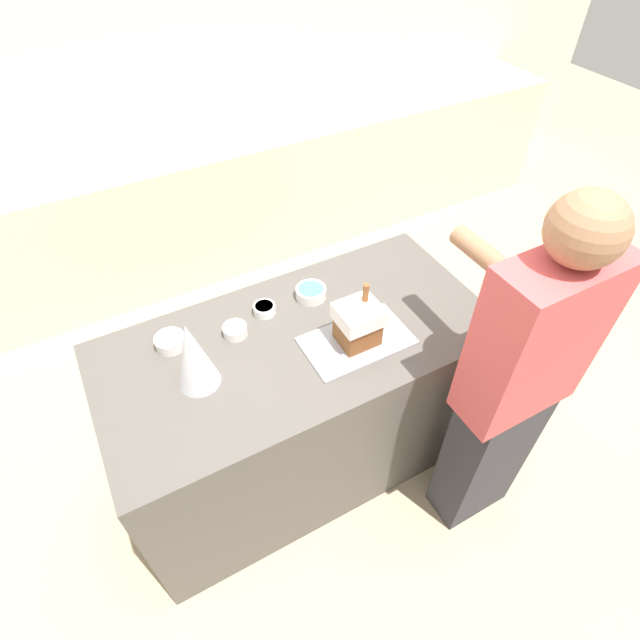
# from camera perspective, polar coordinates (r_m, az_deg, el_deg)

# --- Properties ---
(ground_plane) EXTENTS (12.00, 12.00, 0.00)m
(ground_plane) POSITION_cam_1_polar(r_m,az_deg,el_deg) (2.76, -1.92, -14.83)
(ground_plane) COLOR tan
(wall_back) EXTENTS (8.00, 0.05, 2.60)m
(wall_back) POSITION_cam_1_polar(r_m,az_deg,el_deg) (3.62, -19.87, 25.36)
(wall_back) COLOR beige
(wall_back) RESTS_ON ground_plane
(back_cabinet_block) EXTENTS (6.00, 0.60, 0.92)m
(back_cabinet_block) POSITION_cam_1_polar(r_m,az_deg,el_deg) (3.68, -15.42, 11.84)
(back_cabinet_block) COLOR beige
(back_cabinet_block) RESTS_ON ground_plane
(kitchen_island) EXTENTS (1.63, 0.80, 0.89)m
(kitchen_island) POSITION_cam_1_polar(r_m,az_deg,el_deg) (2.39, -2.17, -9.45)
(kitchen_island) COLOR #514C47
(kitchen_island) RESTS_ON ground_plane
(baking_tray) EXTENTS (0.44, 0.26, 0.01)m
(baking_tray) POSITION_cam_1_polar(r_m,az_deg,el_deg) (2.03, 4.21, -2.35)
(baking_tray) COLOR #9E9EA8
(baking_tray) RESTS_ON kitchen_island
(gingerbread_house) EXTENTS (0.17, 0.15, 0.26)m
(gingerbread_house) POSITION_cam_1_polar(r_m,az_deg,el_deg) (1.96, 4.37, -0.36)
(gingerbread_house) COLOR brown
(gingerbread_house) RESTS_ON baking_tray
(decorative_tree) EXTENTS (0.16, 0.16, 0.30)m
(decorative_tree) POSITION_cam_1_polar(r_m,az_deg,el_deg) (1.84, -14.33, -3.88)
(decorative_tree) COLOR silver
(decorative_tree) RESTS_ON kitchen_island
(candy_bowl_behind_tray) EXTENTS (0.14, 0.14, 0.05)m
(candy_bowl_behind_tray) POSITION_cam_1_polar(r_m,az_deg,el_deg) (2.20, -1.04, 3.20)
(candy_bowl_behind_tray) COLOR white
(candy_bowl_behind_tray) RESTS_ON kitchen_island
(candy_bowl_near_tray_left) EXTENTS (0.12, 0.12, 0.05)m
(candy_bowl_near_tray_left) POSITION_cam_1_polar(r_m,az_deg,el_deg) (2.08, -16.77, -2.34)
(candy_bowl_near_tray_left) COLOR silver
(candy_bowl_near_tray_left) RESTS_ON kitchen_island
(candy_bowl_beside_tree) EXTENTS (0.10, 0.10, 0.04)m
(candy_bowl_beside_tree) POSITION_cam_1_polar(r_m,az_deg,el_deg) (2.06, -9.68, -1.13)
(candy_bowl_beside_tree) COLOR silver
(candy_bowl_beside_tree) RESTS_ON kitchen_island
(candy_bowl_near_tray_right) EXTENTS (0.09, 0.09, 0.04)m
(candy_bowl_near_tray_right) POSITION_cam_1_polar(r_m,az_deg,el_deg) (2.14, -6.38, 1.29)
(candy_bowl_near_tray_right) COLOR white
(candy_bowl_near_tray_right) RESTS_ON kitchen_island
(person) EXTENTS (0.45, 0.56, 1.72)m
(person) POSITION_cam_1_polar(r_m,az_deg,el_deg) (2.02, 21.18, -7.31)
(person) COLOR #333338
(person) RESTS_ON ground_plane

